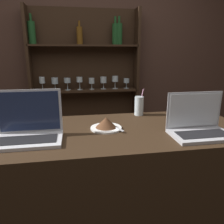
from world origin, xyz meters
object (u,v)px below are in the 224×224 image
(laptop_far, at_px, (199,125))
(laptop_near, at_px, (28,129))
(cake_plate, at_px, (106,124))
(water_glass, at_px, (139,106))

(laptop_far, bearing_deg, laptop_near, 175.25)
(cake_plate, xyz_separation_m, water_glass, (0.28, 0.26, 0.04))
(laptop_near, bearing_deg, laptop_far, -4.75)
(laptop_near, bearing_deg, cake_plate, 12.66)
(laptop_far, height_order, water_glass, laptop_far)
(cake_plate, bearing_deg, laptop_far, -18.99)
(laptop_near, distance_m, laptop_far, 0.92)
(laptop_near, distance_m, cake_plate, 0.43)
(water_glass, bearing_deg, laptop_near, -153.41)
(laptop_far, xyz_separation_m, water_glass, (-0.22, 0.43, 0.02))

